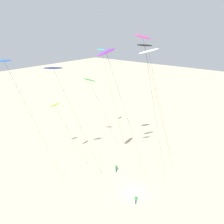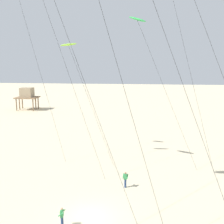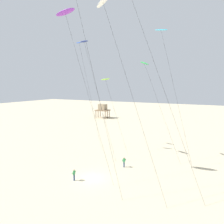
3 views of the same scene
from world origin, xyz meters
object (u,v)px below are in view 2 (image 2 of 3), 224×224
Objects in this scene: stilt_house at (27,94)px; kite_green at (138,21)px; kite_lime at (69,47)px; kite_flyer_middle at (125,179)px; kite_flyer_nearest at (62,217)px.

kite_green is at bearing -50.76° from stilt_house.
kite_green is at bearing -1.28° from kite_lime.
kite_flyer_middle is (-0.92, -7.30, -16.47)m from kite_green.
kite_flyer_nearest is at bearing -120.86° from kite_flyer_middle.
stilt_house is at bearing 123.30° from kite_flyer_middle.
kite_green reaches higher than kite_flyer_nearest.
stilt_house is (-23.80, 50.62, 3.23)m from kite_flyer_nearest.
kite_lime is at bearing 134.82° from kite_flyer_middle.
kite_lime is 42.54m from stilt_house.
kite_flyer_nearest is 8.78m from kite_flyer_middle.
kite_lime is 9.00× the size of kite_flyer_nearest.
kite_green is 3.13× the size of stilt_house.
stilt_house reaches higher than kite_flyer_middle.
stilt_house reaches higher than kite_flyer_nearest.
kite_lime is 17.22m from kite_flyer_middle.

